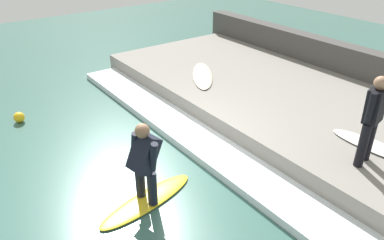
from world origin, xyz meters
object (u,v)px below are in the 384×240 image
Objects in this scene: surfboard_riding at (147,200)px; marker_buoy at (19,117)px; surfer_riding at (144,160)px; surfer_waiting_near at (373,116)px; surfboard_spare at (202,75)px; surfboard_waiting_near at (375,147)px.

marker_buoy reaches higher than surfboard_riding.
surfboard_riding is 4.38m from marker_buoy.
surfer_waiting_near is at bearing -29.22° from surfer_riding.
surfer_riding is (0.00, 0.00, 0.83)m from surfboard_riding.
surfer_riding is at bearing -77.00° from marker_buoy.
marker_buoy is at bearing 164.97° from surfboard_spare.
surfboard_spare is 7.68× the size of marker_buoy.
surfboard_riding is 4.00m from surfer_waiting_near.
surfboard_spare reaches higher than surfboard_riding.
marker_buoy is at bearing 129.15° from surfboard_waiting_near.
surfboard_riding is at bearing -77.00° from marker_buoy.
surfboard_waiting_near is 6.88× the size of marker_buoy.
surfer_waiting_near is at bearing -29.22° from surfboard_riding.
marker_buoy is (-4.54, 1.22, -0.40)m from surfboard_spare.
surfer_riding reaches higher than surfboard_riding.
surfboard_riding is at bearing 0.00° from surfer_riding.
surfboard_waiting_near and surfboard_spare have the same top height.
marker_buoy is (-0.99, 4.27, 0.10)m from surfboard_riding.
surfer_waiting_near is (3.28, -1.83, 1.36)m from surfboard_riding.
surfboard_waiting_near is (0.62, 0.10, -0.87)m from surfer_waiting_near.
marker_buoy is (-4.26, 6.10, -1.27)m from surfer_waiting_near.
surfboard_spare is at bearing 94.22° from surfboard_waiting_near.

